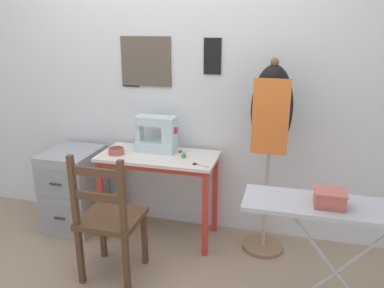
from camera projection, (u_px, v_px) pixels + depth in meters
name	position (u px, v px, depth m)	size (l,w,h in m)	color
ground_plane	(151.00, 249.00, 2.98)	(14.00, 14.00, 0.00)	gray
wall_back	(168.00, 80.00, 3.07)	(10.00, 0.07, 2.55)	silver
sewing_table	(158.00, 169.00, 2.99)	(0.94, 0.45, 0.72)	silver
sewing_machine	(158.00, 135.00, 3.02)	(0.34, 0.18, 0.31)	silver
fabric_bowl	(116.00, 151.00, 2.98)	(0.13, 0.13, 0.05)	#B25647
scissors	(198.00, 165.00, 2.75)	(0.14, 0.08, 0.01)	silver
thread_spool_near_machine	(180.00, 151.00, 3.01)	(0.04, 0.04, 0.03)	red
thread_spool_mid_table	(184.00, 155.00, 2.90)	(0.04, 0.04, 0.04)	green
wooden_chair	(109.00, 220.00, 2.55)	(0.40, 0.38, 0.94)	#513823
filing_cabinet	(74.00, 189.00, 3.25)	(0.41, 0.51, 0.69)	#93999E
dress_form	(271.00, 121.00, 2.68)	(0.32, 0.32, 1.50)	#846647
ironing_board	(344.00, 214.00, 1.98)	(1.06, 0.31, 0.81)	#ADB2B7
storage_box	(330.00, 198.00, 1.95)	(0.16, 0.14, 0.09)	#AD564C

